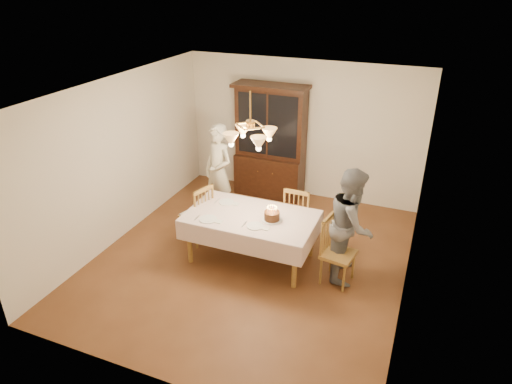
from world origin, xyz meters
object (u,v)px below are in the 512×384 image
at_px(birthday_cake, 272,216).
at_px(chair_far_side, 299,217).
at_px(dining_table, 251,220).
at_px(elderly_woman, 219,172).
at_px(china_hutch, 270,143).

bearing_deg(birthday_cake, chair_far_side, 76.70).
xyz_separation_m(dining_table, birthday_cake, (0.33, -0.02, 0.14)).
relative_size(chair_far_side, birthday_cake, 3.33).
bearing_deg(dining_table, birthday_cake, -2.85).
xyz_separation_m(dining_table, chair_far_side, (0.51, 0.75, -0.24)).
bearing_deg(birthday_cake, elderly_woman, 141.59).
bearing_deg(china_hutch, chair_far_side, -55.04).
height_order(china_hutch, chair_far_side, china_hutch).
height_order(china_hutch, elderly_woman, china_hutch).
distance_m(chair_far_side, birthday_cake, 0.87).
bearing_deg(china_hutch, birthday_cake, -69.01).
relative_size(china_hutch, elderly_woman, 1.28).
bearing_deg(birthday_cake, china_hutch, 110.99).
distance_m(elderly_woman, birthday_cake, 1.78).
distance_m(china_hutch, chair_far_side, 1.93).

